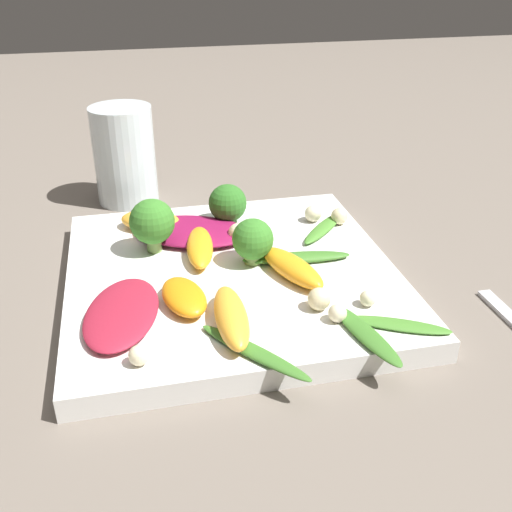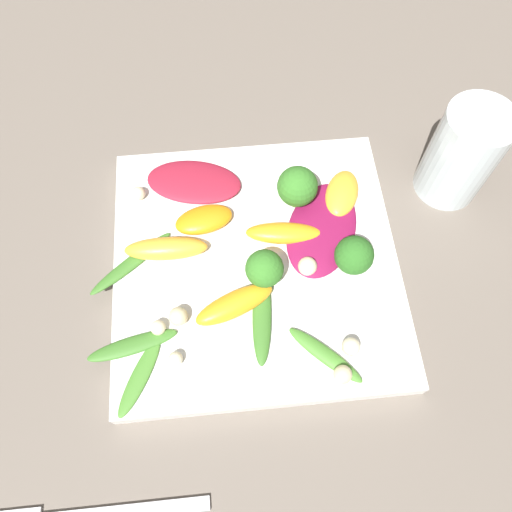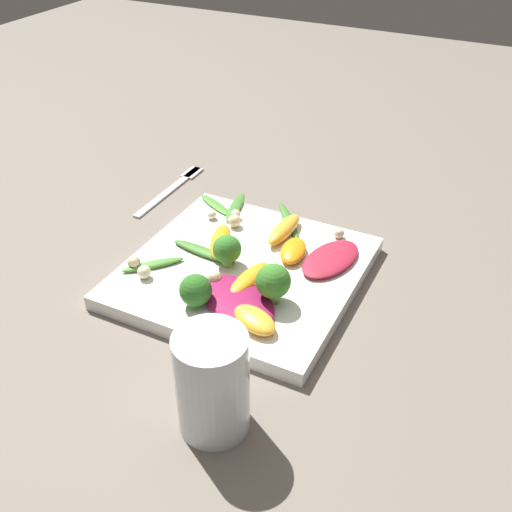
{
  "view_description": "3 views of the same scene",
  "coord_description": "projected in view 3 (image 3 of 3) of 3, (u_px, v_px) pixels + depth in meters",
  "views": [
    {
      "loc": [
        -0.43,
        0.08,
        0.27
      ],
      "look_at": [
        -0.01,
        -0.02,
        0.03
      ],
      "focal_mm": 42.0,
      "sensor_mm": 36.0,
      "label": 1
    },
    {
      "loc": [
        -0.02,
        -0.2,
        0.45
      ],
      "look_at": [
        -0.0,
        -0.0,
        0.04
      ],
      "focal_mm": 35.0,
      "sensor_mm": 36.0,
      "label": 2
    },
    {
      "loc": [
        0.52,
        0.28,
        0.45
      ],
      "look_at": [
        -0.01,
        0.01,
        0.03
      ],
      "focal_mm": 42.0,
      "sensor_mm": 36.0,
      "label": 3
    }
  ],
  "objects": [
    {
      "name": "macadamia_nut_1",
      "position": [
        214.0,
        277.0,
        0.7
      ],
      "size": [
        0.02,
        0.02,
        0.02
      ],
      "color": "beige",
      "rests_on": "plate"
    },
    {
      "name": "orange_segment_1",
      "position": [
        249.0,
        279.0,
        0.7
      ],
      "size": [
        0.08,
        0.03,
        0.02
      ],
      "color": "orange",
      "rests_on": "plate"
    },
    {
      "name": "arugula_sprig_2",
      "position": [
        235.0,
        207.0,
        0.84
      ],
      "size": [
        0.08,
        0.03,
        0.01
      ],
      "color": "#3D7528",
      "rests_on": "plate"
    },
    {
      "name": "orange_segment_2",
      "position": [
        293.0,
        251.0,
        0.75
      ],
      "size": [
        0.06,
        0.04,
        0.01
      ],
      "color": "orange",
      "rests_on": "plate"
    },
    {
      "name": "broccoli_floret_2",
      "position": [
        227.0,
        250.0,
        0.72
      ],
      "size": [
        0.04,
        0.04,
        0.04
      ],
      "color": "#7A9E51",
      "rests_on": "plate"
    },
    {
      "name": "macadamia_nut_2",
      "position": [
        212.0,
        215.0,
        0.82
      ],
      "size": [
        0.01,
        0.01,
        0.01
      ],
      "color": "beige",
      "rests_on": "plate"
    },
    {
      "name": "macadamia_nut_4",
      "position": [
        144.0,
        272.0,
        0.71
      ],
      "size": [
        0.02,
        0.02,
        0.02
      ],
      "color": "beige",
      "rests_on": "plate"
    },
    {
      "name": "arugula_sprig_4",
      "position": [
        216.0,
        205.0,
        0.85
      ],
      "size": [
        0.05,
        0.07,
        0.0
      ],
      "color": "#47842D",
      "rests_on": "plate"
    },
    {
      "name": "arugula_sprig_0",
      "position": [
        288.0,
        220.0,
        0.82
      ],
      "size": [
        0.08,
        0.07,
        0.01
      ],
      "color": "#3D7528",
      "rests_on": "plate"
    },
    {
      "name": "radicchio_leaf_0",
      "position": [
        236.0,
        299.0,
        0.67
      ],
      "size": [
        0.1,
        0.13,
        0.01
      ],
      "color": "maroon",
      "rests_on": "plate"
    },
    {
      "name": "radicchio_leaf_1",
      "position": [
        331.0,
        259.0,
        0.74
      ],
      "size": [
        0.11,
        0.07,
        0.01
      ],
      "color": "maroon",
      "rests_on": "plate"
    },
    {
      "name": "arugula_sprig_3",
      "position": [
        153.0,
        265.0,
        0.73
      ],
      "size": [
        0.07,
        0.06,
        0.01
      ],
      "color": "#47842D",
      "rests_on": "plate"
    },
    {
      "name": "orange_segment_3",
      "position": [
        220.0,
        241.0,
        0.76
      ],
      "size": [
        0.08,
        0.05,
        0.02
      ],
      "color": "orange",
      "rests_on": "plate"
    },
    {
      "name": "orange_segment_0",
      "position": [
        255.0,
        320.0,
        0.64
      ],
      "size": [
        0.05,
        0.06,
        0.02
      ],
      "color": "#FCAD33",
      "rests_on": "plate"
    },
    {
      "name": "macadamia_nut_6",
      "position": [
        235.0,
        221.0,
        0.8
      ],
      "size": [
        0.02,
        0.02,
        0.02
      ],
      "color": "beige",
      "rests_on": "plate"
    },
    {
      "name": "macadamia_nut_0",
      "position": [
        339.0,
        233.0,
        0.78
      ],
      "size": [
        0.01,
        0.01,
        0.01
      ],
      "color": "beige",
      "rests_on": "plate"
    },
    {
      "name": "broccoli_floret_1",
      "position": [
        196.0,
        291.0,
        0.66
      ],
      "size": [
        0.04,
        0.04,
        0.04
      ],
      "color": "#7A9E51",
      "rests_on": "plate"
    },
    {
      "name": "plate",
      "position": [
        244.0,
        272.0,
        0.74
      ],
      "size": [
        0.27,
        0.27,
        0.02
      ],
      "color": "white",
      "rests_on": "ground_plane"
    },
    {
      "name": "fork",
      "position": [
        176.0,
        184.0,
        0.94
      ],
      "size": [
        0.17,
        0.02,
        0.01
      ],
      "color": "silver",
      "rests_on": "ground_plane"
    },
    {
      "name": "ground_plane",
      "position": [
        244.0,
        278.0,
        0.74
      ],
      "size": [
        2.4,
        2.4,
        0.0
      ],
      "primitive_type": "plane",
      "color": "#6B6056"
    },
    {
      "name": "broccoli_floret_0",
      "position": [
        273.0,
        282.0,
        0.66
      ],
      "size": [
        0.04,
        0.04,
        0.05
      ],
      "color": "#7A9E51",
      "rests_on": "plate"
    },
    {
      "name": "drinking_glass",
      "position": [
        212.0,
        383.0,
        0.53
      ],
      "size": [
        0.07,
        0.07,
        0.11
      ],
      "color": "silver",
      "rests_on": "ground_plane"
    },
    {
      "name": "macadamia_nut_3",
      "position": [
        134.0,
        262.0,
        0.73
      ],
      "size": [
        0.02,
        0.02,
        0.02
      ],
      "color": "beige",
      "rests_on": "plate"
    },
    {
      "name": "arugula_sprig_1",
      "position": [
        204.0,
        252.0,
        0.75
      ],
      "size": [
        0.03,
        0.09,
        0.01
      ],
      "color": "#3D7528",
      "rests_on": "plate"
    },
    {
      "name": "orange_segment_4",
      "position": [
        284.0,
        229.0,
        0.78
      ],
      "size": [
        0.08,
        0.03,
        0.02
      ],
      "color": "#FCAD33",
      "rests_on": "plate"
    },
    {
      "name": "macadamia_nut_5",
      "position": [
        236.0,
        214.0,
        0.82
      ],
      "size": [
        0.01,
        0.01,
        0.01
      ],
      "color": "beige",
      "rests_on": "plate"
    }
  ]
}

